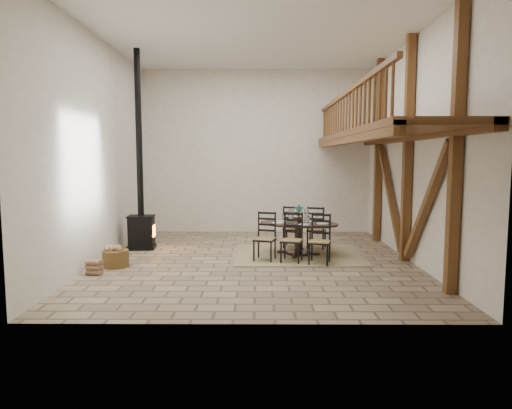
{
  "coord_description": "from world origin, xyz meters",
  "views": [
    {
      "loc": [
        0.07,
        -10.23,
        2.36
      ],
      "look_at": [
        -0.0,
        0.4,
        1.24
      ],
      "focal_mm": 32.0,
      "sensor_mm": 36.0,
      "label": 1
    }
  ],
  "objects_px": {
    "dining_table": "(298,238)",
    "log_basket": "(116,258)",
    "log_stack": "(94,267)",
    "wood_stove": "(141,205)"
  },
  "relations": [
    {
      "from": "wood_stove",
      "to": "log_basket",
      "type": "height_order",
      "value": "wood_stove"
    },
    {
      "from": "dining_table",
      "to": "log_basket",
      "type": "relative_size",
      "value": 4.33
    },
    {
      "from": "dining_table",
      "to": "wood_stove",
      "type": "distance_m",
      "value": 4.06
    },
    {
      "from": "dining_table",
      "to": "log_basket",
      "type": "bearing_deg",
      "value": -148.74
    },
    {
      "from": "dining_table",
      "to": "wood_stove",
      "type": "relative_size",
      "value": 0.48
    },
    {
      "from": "dining_table",
      "to": "log_stack",
      "type": "bearing_deg",
      "value": -141.58
    },
    {
      "from": "log_basket",
      "to": "log_stack",
      "type": "distance_m",
      "value": 0.7
    },
    {
      "from": "dining_table",
      "to": "log_basket",
      "type": "distance_m",
      "value": 4.16
    },
    {
      "from": "dining_table",
      "to": "log_basket",
      "type": "xyz_separation_m",
      "value": [
        -4.0,
        -1.13,
        -0.23
      ]
    },
    {
      "from": "wood_stove",
      "to": "log_stack",
      "type": "relative_size",
      "value": 15.29
    }
  ]
}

